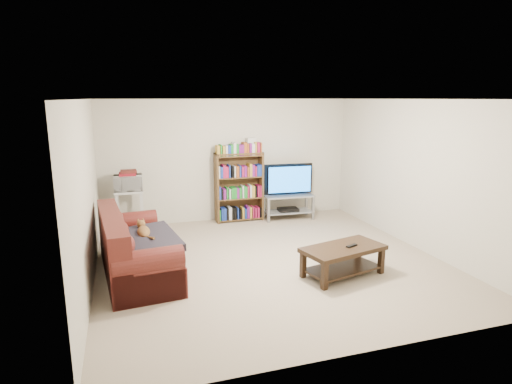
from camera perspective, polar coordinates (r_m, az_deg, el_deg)
name	(u,v)px	position (r m, az deg, el deg)	size (l,w,h in m)	color
floor	(270,262)	(6.54, 1.91, -9.26)	(5.00, 5.00, 0.00)	tan
ceiling	(271,99)	(6.08, 2.07, 12.27)	(5.00, 5.00, 0.00)	white
wall_back	(229,160)	(8.56, -3.57, 4.24)	(5.00, 5.00, 0.00)	silver
wall_front	(362,236)	(4.00, 13.99, -5.65)	(5.00, 5.00, 0.00)	silver
wall_left	(86,195)	(5.88, -21.67, -0.40)	(5.00, 5.00, 0.00)	silver
wall_right	(416,175)	(7.40, 20.59, 2.17)	(5.00, 5.00, 0.00)	silver
sofa	(132,253)	(6.23, -16.20, -7.83)	(1.09, 2.14, 0.88)	#571B16
blanket	(146,240)	(6.05, -14.45, -6.22)	(0.80, 1.03, 0.10)	#25212A
cat	(144,232)	(6.20, -14.75, -5.17)	(0.22, 0.56, 0.17)	brown
coffee_table	(343,255)	(6.08, 11.51, -8.29)	(1.25, 0.83, 0.42)	black
remote	(352,246)	(6.07, 12.63, -7.01)	(0.19, 0.05, 0.02)	black
tv_stand	(288,202)	(8.72, 4.30, -1.39)	(1.02, 0.51, 0.50)	#999EA3
television	(288,180)	(8.62, 4.35, 1.64)	(1.07, 0.14, 0.62)	black
dvd_player	(288,209)	(8.76, 4.29, -2.33)	(0.40, 0.28, 0.06)	black
bookshelf	(239,186)	(8.49, -2.27, 0.81)	(0.95, 0.30, 1.37)	#4E351B
shelf_clutter	(243,147)	(8.41, -1.69, 6.01)	(0.70, 0.21, 0.28)	silver
microwave_stand	(130,206)	(8.05, -16.50, -1.78)	(0.51, 0.37, 0.80)	silver
microwave	(128,183)	(7.96, -16.68, 1.17)	(0.49, 0.33, 0.27)	silver
game_boxes	(128,174)	(7.93, -16.76, 2.31)	(0.29, 0.25, 0.05)	maroon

